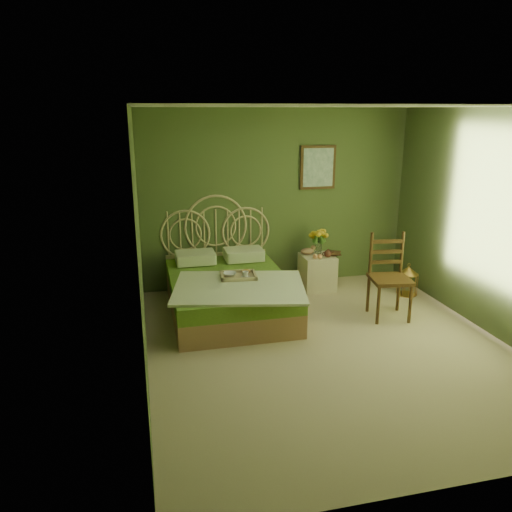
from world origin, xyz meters
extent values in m
plane|color=tan|center=(0.00, 0.00, 0.00)|extent=(4.50, 4.50, 0.00)
plane|color=silver|center=(0.00, 0.00, 2.60)|extent=(4.50, 4.50, 0.00)
plane|color=#4B5E31|center=(0.00, 2.25, 1.30)|extent=(4.00, 0.00, 4.00)
plane|color=#4B5E31|center=(-2.00, 0.00, 1.30)|extent=(0.00, 4.50, 4.50)
plane|color=#4B5E31|center=(2.00, 0.00, 1.30)|extent=(0.00, 4.50, 4.50)
cube|color=#3D2710|center=(0.62, 2.23, 1.75)|extent=(0.54, 0.03, 0.64)
cube|color=silver|center=(0.62, 2.21, 1.75)|extent=(0.46, 0.01, 0.56)
cube|color=#A67753|center=(-0.92, 1.23, 0.15)|extent=(1.48, 1.98, 0.30)
cube|color=olive|center=(-0.92, 1.23, 0.40)|extent=(1.48, 1.98, 0.20)
cube|color=beige|center=(-0.87, 0.78, 0.51)|extent=(1.77, 1.48, 0.03)
cube|color=beige|center=(-1.26, 1.92, 0.58)|extent=(0.54, 0.40, 0.16)
cube|color=beige|center=(-0.57, 1.92, 0.58)|extent=(0.54, 0.40, 0.16)
cube|color=#D1C28B|center=(-0.81, 1.11, 0.51)|extent=(0.48, 0.39, 0.04)
ellipsoid|color=#B77A38|center=(-0.69, 1.20, 0.56)|extent=(0.12, 0.07, 0.05)
cube|color=beige|center=(0.52, 1.83, 0.26)|extent=(0.47, 0.47, 0.51)
cylinder|color=silver|center=(0.57, 1.94, 0.60)|extent=(0.10, 0.10, 0.18)
ellipsoid|color=#A67753|center=(0.39, 1.93, 0.56)|extent=(0.21, 0.11, 0.10)
sphere|color=#FFA663|center=(0.43, 1.69, 0.55)|extent=(0.07, 0.07, 0.07)
sphere|color=#FFA663|center=(0.49, 1.67, 0.55)|extent=(0.07, 0.07, 0.07)
cube|color=#3D2710|center=(1.05, 0.62, 0.51)|extent=(0.54, 0.54, 0.05)
cylinder|color=#3D2710|center=(0.84, 0.42, 0.26)|extent=(0.04, 0.04, 0.51)
cylinder|color=#3D2710|center=(1.25, 0.42, 0.26)|extent=(0.04, 0.04, 0.51)
cylinder|color=#3D2710|center=(0.84, 0.83, 0.26)|extent=(0.04, 0.04, 0.51)
cylinder|color=#3D2710|center=(1.25, 0.83, 0.26)|extent=(0.04, 0.04, 0.51)
cube|color=#3D2710|center=(1.05, 0.83, 0.79)|extent=(0.41, 0.10, 0.57)
cylinder|color=#CE8F42|center=(1.70, 1.30, 0.01)|extent=(0.28, 0.28, 0.01)
cylinder|color=#CE8F42|center=(1.70, 1.30, 0.16)|extent=(0.28, 0.28, 0.31)
cone|color=#CE8F42|center=(1.70, 1.30, 0.37)|extent=(0.28, 0.28, 0.11)
imported|color=#381E0F|center=(0.70, 1.85, 0.52)|extent=(0.19, 0.24, 0.02)
imported|color=#472819|center=(0.70, 1.85, 0.54)|extent=(0.26, 0.28, 0.02)
imported|color=white|center=(-0.91, 1.16, 0.55)|extent=(0.20, 0.20, 0.04)
imported|color=white|center=(-0.73, 1.05, 0.57)|extent=(0.10, 0.10, 0.08)
camera|label=1|loc=(-1.97, -4.78, 2.57)|focal=35.00mm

